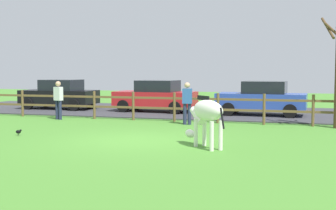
{
  "coord_description": "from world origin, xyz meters",
  "views": [
    {
      "loc": [
        4.68,
        -12.26,
        2.1
      ],
      "look_at": [
        0.81,
        0.74,
        1.03
      ],
      "focal_mm": 46.96,
      "sensor_mm": 36.0,
      "label": 1
    }
  ],
  "objects": [
    {
      "name": "ground_plane",
      "position": [
        0.0,
        0.0,
        0.0
      ],
      "size": [
        60.0,
        60.0,
        0.0
      ],
      "primitive_type": "plane",
      "color": "#47842D"
    },
    {
      "name": "parking_asphalt",
      "position": [
        0.0,
        9.3,
        0.03
      ],
      "size": [
        28.0,
        7.4,
        0.05
      ],
      "primitive_type": "cube",
      "color": "#38383D",
      "rests_on": "ground_plane"
    },
    {
      "name": "paddock_fence",
      "position": [
        -0.18,
        5.0,
        0.68
      ],
      "size": [
        21.76,
        0.11,
        1.2
      ],
      "color": "brown",
      "rests_on": "ground_plane"
    },
    {
      "name": "zebra",
      "position": [
        2.31,
        -0.64,
        0.93
      ],
      "size": [
        1.49,
        1.52,
        1.41
      ],
      "color": "white",
      "rests_on": "ground_plane"
    },
    {
      "name": "crow_on_grass",
      "position": [
        -3.95,
        -0.17,
        0.13
      ],
      "size": [
        0.21,
        0.1,
        0.2
      ],
      "color": "black",
      "rests_on": "ground_plane"
    },
    {
      "name": "parked_car_blue",
      "position": [
        3.1,
        8.22,
        0.84
      ],
      "size": [
        4.09,
        2.06,
        1.56
      ],
      "color": "#2D4CAD",
      "rests_on": "parking_asphalt"
    },
    {
      "name": "parked_car_black",
      "position": [
        -7.53,
        8.5,
        0.84
      ],
      "size": [
        4.01,
        1.9,
        1.56
      ],
      "color": "black",
      "rests_on": "parking_asphalt"
    },
    {
      "name": "parked_car_red",
      "position": [
        -2.12,
        8.48,
        0.84
      ],
      "size": [
        4.1,
        2.09,
        1.56
      ],
      "color": "red",
      "rests_on": "parking_asphalt"
    },
    {
      "name": "visitor_left_of_tree",
      "position": [
        0.56,
        4.2,
        0.91
      ],
      "size": [
        0.38,
        0.26,
        1.64
      ],
      "color": "#232847",
      "rests_on": "ground_plane"
    },
    {
      "name": "visitor_right_of_tree",
      "position": [
        -5.15,
        4.34,
        0.91
      ],
      "size": [
        0.41,
        0.31,
        1.64
      ],
      "color": "#232847",
      "rests_on": "ground_plane"
    }
  ]
}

